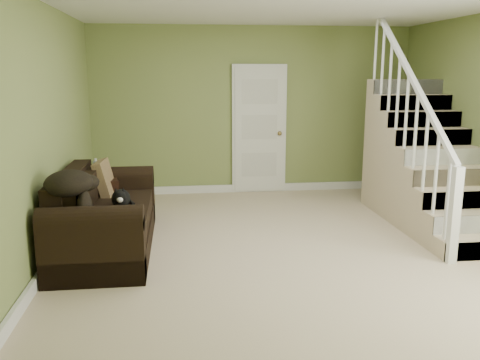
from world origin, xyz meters
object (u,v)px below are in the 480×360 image
object	(u,v)px
sofa	(102,220)
banana	(119,220)
cat	(121,199)
side_table	(97,202)

from	to	relation	value
sofa	banana	xyz separation A→B (m)	(0.25, -0.58, 0.16)
cat	banana	xyz separation A→B (m)	(0.04, -0.56, -0.08)
banana	side_table	bearing A→B (deg)	92.78
sofa	side_table	world-z (taller)	sofa
cat	banana	bearing A→B (deg)	-89.88
sofa	banana	distance (m)	0.65
sofa	banana	world-z (taller)	sofa
side_table	cat	size ratio (longest dim) A/B	1.58
side_table	banana	bearing A→B (deg)	-72.95
sofa	side_table	bearing A→B (deg)	102.71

